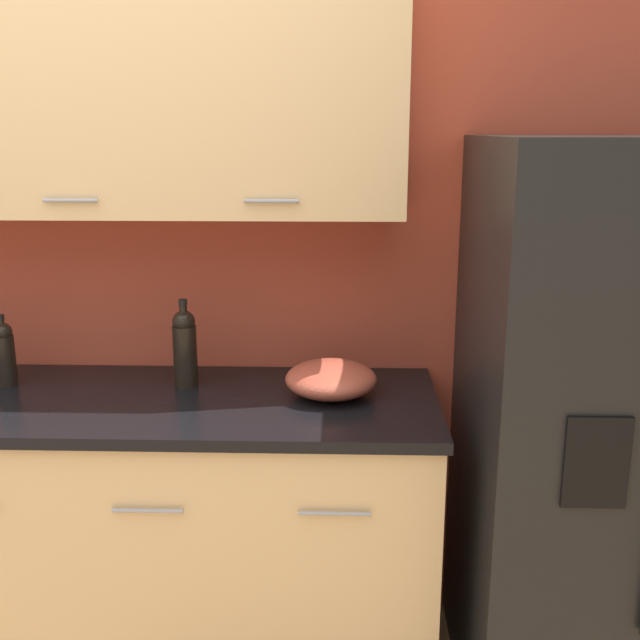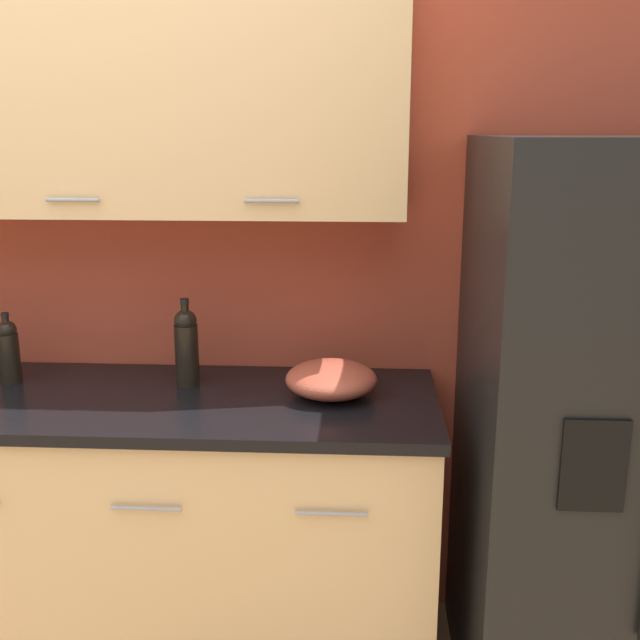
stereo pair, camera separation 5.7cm
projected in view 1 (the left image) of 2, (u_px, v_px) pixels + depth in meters
The scene contains 6 objects.
wall_back at pixel (74, 216), 2.49m from camera, with size 10.00×0.39×2.60m.
counter_unit at pixel (99, 528), 2.45m from camera, with size 2.18×0.64×0.93m.
refrigerator at pixel (617, 433), 2.23m from camera, with size 0.87×0.81×1.72m.
wine_bottle at pixel (185, 346), 2.39m from camera, with size 0.08×0.08×0.29m.
oil_bottle at pixel (4, 352), 2.41m from camera, with size 0.07×0.07×0.23m.
mixing_bowl at pixel (331, 379), 2.32m from camera, with size 0.29×0.29×0.11m.
Camera 1 is at (0.94, -1.17, 1.74)m, focal length 42.00 mm.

